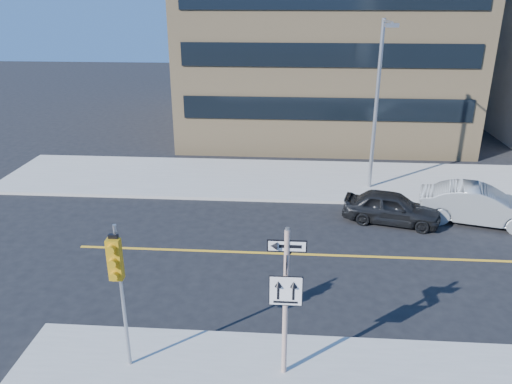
# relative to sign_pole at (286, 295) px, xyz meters

# --- Properties ---
(ground) EXTENTS (120.00, 120.00, 0.00)m
(ground) POSITION_rel_sign_pole_xyz_m (0.00, 2.51, -2.44)
(ground) COLOR black
(ground) RESTS_ON ground
(sign_pole) EXTENTS (0.92, 0.92, 4.06)m
(sign_pole) POSITION_rel_sign_pole_xyz_m (0.00, 0.00, 0.00)
(sign_pole) COLOR silver
(sign_pole) RESTS_ON near_sidewalk
(traffic_signal) EXTENTS (0.32, 0.45, 4.00)m
(traffic_signal) POSITION_rel_sign_pole_xyz_m (-4.00, -0.15, 0.59)
(traffic_signal) COLOR gray
(traffic_signal) RESTS_ON near_sidewalk
(parked_car_a) EXTENTS (2.57, 4.31, 1.37)m
(parked_car_a) POSITION_rel_sign_pole_xyz_m (4.38, 9.66, -1.75)
(parked_car_a) COLOR black
(parked_car_a) RESTS_ON ground
(parked_car_b) EXTENTS (2.92, 5.17, 1.61)m
(parked_car_b) POSITION_rel_sign_pole_xyz_m (8.06, 9.90, -1.63)
(parked_car_b) COLOR gray
(parked_car_b) RESTS_ON ground
(streetlight_a) EXTENTS (0.55, 2.25, 8.00)m
(streetlight_a) POSITION_rel_sign_pole_xyz_m (4.00, 13.27, 2.32)
(streetlight_a) COLOR gray
(streetlight_a) RESTS_ON far_sidewalk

